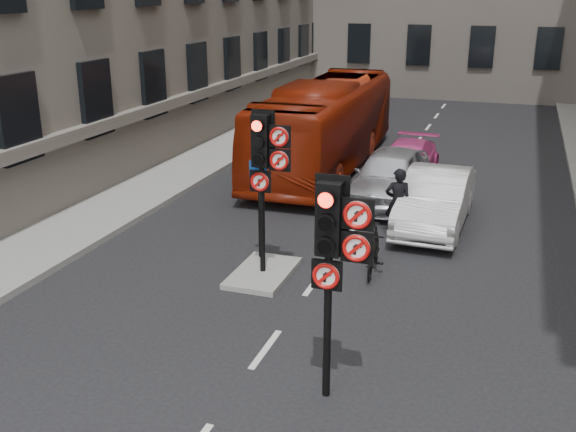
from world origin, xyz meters
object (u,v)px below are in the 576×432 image
Objects in this scene: car_silver at (390,176)px; bus_red at (326,125)px; motorcyclist at (398,202)px; info_sign at (259,196)px; car_white at (435,199)px; signal_near at (335,243)px; motorcycle at (374,250)px; car_pink at (407,161)px; signal_far at (265,158)px.

car_silver is 0.43× the size of bus_red.
motorcyclist is 3.92m from info_sign.
car_white is at bearing -145.98° from motorcyclist.
signal_near is 10.52m from car_silver.
motorcyclist is (0.08, 2.48, 0.36)m from motorcycle.
info_sign reaches higher than car_silver.
car_silver is 2.92m from motorcyclist.
motorcycle is 0.77× the size of info_sign.
info_sign is (-2.63, -0.27, 1.08)m from motorcycle.
car_silver is at bearing -48.95° from bus_red.
motorcyclist reaches higher than motorcycle.
signal_near is at bearing -83.77° from car_pink.
signal_far reaches higher than info_sign.
signal_near is 1.00× the size of signal_far.
info_sign is at bearing -102.03° from car_pink.
info_sign is at bearing 122.66° from signal_near.
bus_red is 9.35m from motorcycle.
signal_far is at bearing -122.87° from car_white.
car_white is 2.54× the size of motorcyclist.
car_silver is 5.97m from info_sign.
car_silver is 1.01× the size of car_white.
motorcyclist is (-0.33, 7.49, -1.68)m from signal_near.
motorcycle is (-0.90, -3.53, -0.22)m from car_white.
motorcyclist reaches higher than car_pink.
car_white is at bearing -69.63° from car_pink.
car_pink is 8.01m from motorcycle.
signal_near reaches higher than info_sign.
car_white is at bearing 70.69° from motorcycle.
motorcyclist is (0.74, -2.83, 0.11)m from car_silver.
signal_far is at bearing -73.65° from info_sign.
motorcycle is at bearing -8.38° from info_sign.
motorcyclist is at bearing -126.77° from car_white.
signal_near is 5.71m from info_sign.
car_pink is 2.33× the size of motorcyclist.
signal_far is 1.54× the size of info_sign.
bus_red is at bearing 107.66° from motorcycle.
bus_red reaches higher than info_sign.
motorcycle is 2.51m from motorcyclist.
car_pink is (-1.49, 4.45, -0.15)m from car_white.
bus_red is at bearing 81.88° from info_sign.
car_white is 2.57× the size of motorcycle.
info_sign is at bearing 120.60° from signal_far.
motorcyclist is (2.27, 3.49, -1.80)m from signal_far.
bus_red reaches higher than motorcycle.
signal_far is 1.98× the size of motorcyclist.
car_white is 1.09× the size of car_pink.
motorcycle is (0.67, -5.31, -0.26)m from car_silver.
info_sign reaches higher than car_pink.
info_sign is at bearing 27.69° from motorcyclist.
bus_red is at bearing 134.09° from car_silver.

